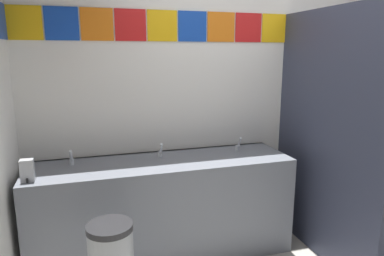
{
  "coord_description": "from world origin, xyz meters",
  "views": [
    {
      "loc": [
        -1.48,
        -1.67,
        1.76
      ],
      "look_at": [
        -0.73,
        0.81,
        1.2
      ],
      "focal_mm": 32.62,
      "sensor_mm": 36.0,
      "label": 1
    }
  ],
  "objects": [
    {
      "name": "faucet_right",
      "position": [
        -0.17,
        1.19,
        0.92
      ],
      "size": [
        0.04,
        0.1,
        0.14
      ],
      "color": "silver",
      "rests_on": "vanity_counter"
    },
    {
      "name": "faucet_left",
      "position": [
        -1.63,
        1.19,
        0.92
      ],
      "size": [
        0.04,
        0.1,
        0.14
      ],
      "color": "silver",
      "rests_on": "vanity_counter"
    },
    {
      "name": "toilet",
      "position": [
        0.87,
        0.91,
        0.3
      ],
      "size": [
        0.39,
        0.49,
        0.74
      ],
      "color": "white",
      "rests_on": "ground_plane"
    },
    {
      "name": "faucet_center",
      "position": [
        -0.9,
        1.19,
        0.92
      ],
      "size": [
        0.04,
        0.1,
        0.14
      ],
      "color": "silver",
      "rests_on": "vanity_counter"
    },
    {
      "name": "wall_back",
      "position": [
        -0.0,
        1.45,
        1.36
      ],
      "size": [
        4.09,
        0.09,
        2.71
      ],
      "color": "white",
      "rests_on": "ground_plane"
    },
    {
      "name": "soap_dispenser",
      "position": [
        -1.92,
        0.91,
        0.94
      ],
      "size": [
        0.09,
        0.09,
        0.16
      ],
      "color": "#B7BABF",
      "rests_on": "vanity_counter"
    },
    {
      "name": "stall_divider",
      "position": [
        0.58,
        0.48,
        1.06
      ],
      "size": [
        0.92,
        1.36,
        2.11
      ],
      "color": "#33384C",
      "rests_on": "ground_plane"
    },
    {
      "name": "vanity_counter",
      "position": [
        -0.9,
        1.1,
        0.44
      ],
      "size": [
        2.19,
        0.62,
        0.86
      ],
      "color": "slate",
      "rests_on": "ground_plane"
    }
  ]
}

